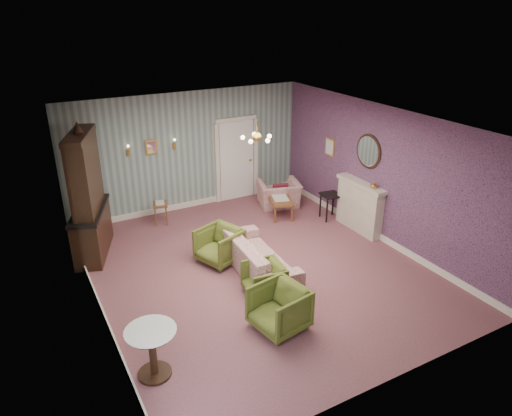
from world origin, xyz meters
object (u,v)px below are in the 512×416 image
olive_chair_c (219,244)px  coffee_table (280,207)px  olive_chair_b (264,278)px  pedestal_table (153,353)px  fireplace (359,206)px  sofa_chintz (258,251)px  dresser (86,192)px  olive_chair_a (279,307)px  wingback_chair (279,190)px  side_table_black (330,206)px

olive_chair_c → coffee_table: (2.22, 1.30, -0.16)m
olive_chair_b → pedestal_table: size_ratio=0.87×
olive_chair_c → fireplace: size_ratio=0.56×
coffee_table → pedestal_table: 5.73m
olive_chair_b → sofa_chintz: bearing=164.4°
olive_chair_b → pedestal_table: bearing=-60.1°
sofa_chintz → dresser: bearing=53.2°
olive_chair_a → fireplace: size_ratio=0.57×
wingback_chair → side_table_black: size_ratio=1.58×
olive_chair_a → coffee_table: olive_chair_a is taller
dresser → side_table_black: (5.30, -1.00, -1.04)m
olive_chair_a → dresser: size_ratio=0.30×
olive_chair_a → wingback_chair: 4.92m
olive_chair_c → dresser: dresser is taller
olive_chair_c → dresser: bearing=-147.3°
fireplace → pedestal_table: size_ratio=1.81×
olive_chair_b → fireplace: bearing=118.3°
fireplace → coffee_table: bearing=127.6°
dresser → pedestal_table: size_ratio=3.51×
sofa_chintz → pedestal_table: size_ratio=2.80×
olive_chair_a → dresser: dresser is taller
fireplace → pedestal_table: bearing=-157.9°
wingback_chair → fireplace: size_ratio=0.72×
olive_chair_a → olive_chair_b: size_ratio=1.19×
olive_chair_b → olive_chair_c: bearing=-165.6°
sofa_chintz → wingback_chair: size_ratio=2.15×
sofa_chintz → dresser: size_ratio=0.80×
olive_chair_b → pedestal_table: pedestal_table is taller
coffee_table → pedestal_table: (-4.34, -3.74, 0.15)m
olive_chair_b → olive_chair_c: olive_chair_c is taller
dresser → olive_chair_a: bearing=-41.6°
sofa_chintz → dresser: (-2.65, 2.25, 0.93)m
dresser → coffee_table: dresser is taller
coffee_table → side_table_black: size_ratio=1.43×
sofa_chintz → pedestal_table: sofa_chintz is taller
olive_chair_a → pedestal_table: (-2.07, -0.05, -0.02)m
fireplace → olive_chair_c: bearing=176.5°
fireplace → coffee_table: (-1.16, 1.51, -0.35)m
olive_chair_a → side_table_black: size_ratio=1.26×
wingback_chair → olive_chair_a: bearing=75.1°
coffee_table → dresser: bearing=176.4°
olive_chair_b → dresser: size_ratio=0.25×
olive_chair_b → dresser: 3.95m
olive_chair_b → sofa_chintz: 0.85m
wingback_chair → coffee_table: size_ratio=1.10×
olive_chair_a → coffee_table: size_ratio=0.88×
side_table_black → wingback_chair: bearing=118.5°
coffee_table → wingback_chair: bearing=61.9°
olive_chair_c → side_table_black: (3.17, 0.58, -0.07)m
side_table_black → pedestal_table: bearing=-150.3°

